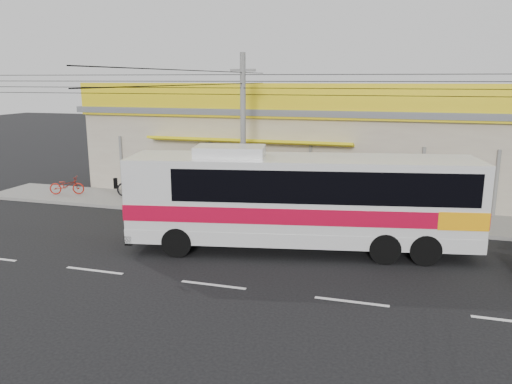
% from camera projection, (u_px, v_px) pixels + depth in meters
% --- Properties ---
extents(ground, '(120.00, 120.00, 0.00)m').
position_uv_depth(ground, '(240.00, 257.00, 16.93)').
color(ground, black).
rests_on(ground, ground).
extents(sidewalk, '(30.00, 3.20, 0.15)m').
position_uv_depth(sidewalk, '(281.00, 211.00, 22.53)').
color(sidewalk, slate).
rests_on(sidewalk, ground).
extents(lane_markings, '(50.00, 0.12, 0.01)m').
position_uv_depth(lane_markings, '(213.00, 285.00, 14.59)').
color(lane_markings, silver).
rests_on(lane_markings, ground).
extents(storefront_building, '(22.60, 9.20, 5.70)m').
position_uv_depth(storefront_building, '(305.00, 146.00, 27.22)').
color(storefront_building, '#A79A87').
rests_on(storefront_building, ground).
extents(coach_bus, '(12.10, 4.68, 3.65)m').
position_uv_depth(coach_bus, '(306.00, 196.00, 17.19)').
color(coach_bus, silver).
rests_on(coach_bus, ground).
extents(motorbike_red, '(1.83, 1.14, 0.91)m').
position_uv_depth(motorbike_red, '(67.00, 185.00, 25.32)').
color(motorbike_red, '#9B150B').
rests_on(motorbike_red, sidewalk).
extents(motorbike_dark, '(1.98, 1.11, 1.15)m').
position_uv_depth(motorbike_dark, '(136.00, 186.00, 24.74)').
color(motorbike_dark, black).
rests_on(motorbike_dark, sidewalk).
extents(utility_pole, '(34.00, 14.00, 6.92)m').
position_uv_depth(utility_pole, '(243.00, 84.00, 19.93)').
color(utility_pole, slate).
rests_on(utility_pole, ground).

